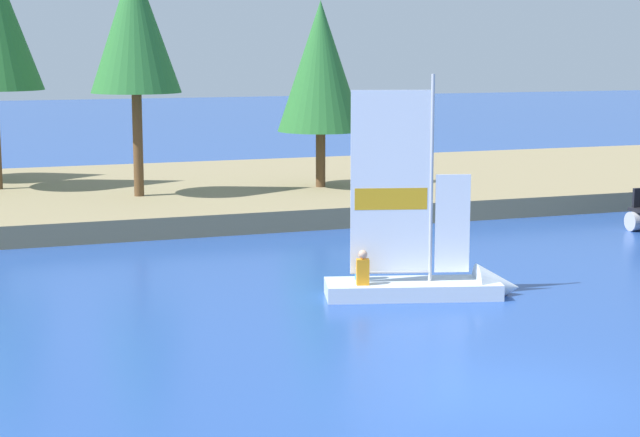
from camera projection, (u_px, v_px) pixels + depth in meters
The scene contains 5 objects.
ground_plane at pixel (503, 395), 17.43m from camera, with size 200.00×200.00×0.00m, color #234793.
shore_bank at pixel (190, 193), 38.89m from camera, with size 80.00×14.69×0.66m, color #897A56.
shoreline_tree_midright at pixel (135, 27), 34.83m from camera, with size 2.99×2.99×7.83m.
shoreline_tree_right at pixel (321, 67), 37.36m from camera, with size 3.06×3.06×6.57m.
sailboat at pixel (442, 278), 24.23m from camera, with size 4.62×2.34×5.44m.
Camera 1 is at (-8.45, -14.75, 5.68)m, focal length 59.60 mm.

